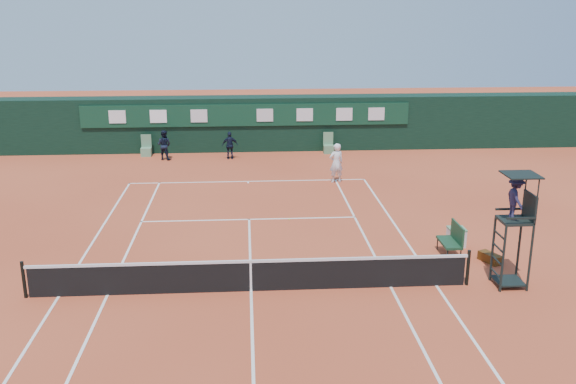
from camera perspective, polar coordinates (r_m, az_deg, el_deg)
The scene contains 14 objects.
ground at distance 18.89m, azimuth -3.30°, elevation -8.78°, with size 90.00×90.00×0.00m, color #C8502F.
court_lines at distance 18.89m, azimuth -3.30°, elevation -8.76°, with size 11.05×23.85×0.01m.
tennis_net at distance 18.68m, azimuth -3.33°, elevation -7.37°, with size 12.90×0.10×1.10m.
back_wall at distance 36.42m, azimuth -3.68°, elevation 6.12°, with size 40.00×1.65×3.00m.
linesman_chair_left at distance 35.84m, azimuth -12.48°, elevation 3.65°, with size 0.55×0.50×1.15m.
linesman_chair_right at distance 35.72m, azimuth 3.62°, elevation 3.97°, with size 0.55×0.50×1.15m.
umpire_chair at distance 19.43m, azimuth 19.59°, elevation -1.23°, with size 0.96×0.95×3.42m.
player_bench at distance 21.85m, azimuth 14.44°, elevation -4.01°, with size 0.56×1.20×1.10m.
tennis_bag at distance 21.79m, azimuth 17.52°, elevation -5.59°, with size 0.34×0.78×0.29m, color black.
cooler at distance 22.82m, azimuth 14.73°, elevation -3.87°, with size 0.57×0.57×0.65m.
tennis_ball at distance 24.71m, azimuth 0.12°, elevation -2.44°, with size 0.07×0.07×0.07m, color #BDDE33.
player at distance 29.73m, azimuth 4.31°, elevation 2.59°, with size 0.68×0.44×1.85m, color white.
ball_kid_left at distance 34.68m, azimuth -10.95°, elevation 4.13°, with size 0.77×0.60×1.59m, color black.
ball_kid_right at distance 34.35m, azimuth -5.17°, elevation 4.15°, with size 0.87×0.36×1.48m, color black.
Camera 1 is at (-0.07, -17.08, 8.07)m, focal length 40.00 mm.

